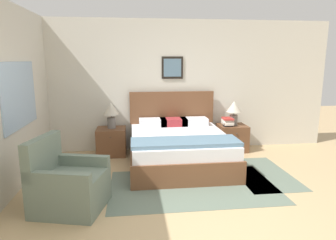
{
  "coord_description": "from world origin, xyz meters",
  "views": [
    {
      "loc": [
        -0.62,
        -3.06,
        1.82
      ],
      "look_at": [
        -0.06,
        1.61,
        0.87
      ],
      "focal_mm": 32.0,
      "sensor_mm": 36.0,
      "label": 1
    }
  ],
  "objects_px": {
    "bed": "(179,147)",
    "armchair": "(67,185)",
    "nightstand_by_door": "(232,138)",
    "table_lamp_by_door": "(234,109)",
    "nightstand_near_window": "(111,142)",
    "table_lamp_near_window": "(111,112)"
  },
  "relations": [
    {
      "from": "table_lamp_near_window",
      "to": "nightstand_by_door",
      "type": "bearing_deg",
      "value": -0.36
    },
    {
      "from": "table_lamp_by_door",
      "to": "armchair",
      "type": "bearing_deg",
      "value": -143.06
    },
    {
      "from": "bed",
      "to": "nightstand_by_door",
      "type": "bearing_deg",
      "value": 30.22
    },
    {
      "from": "armchair",
      "to": "table_lamp_by_door",
      "type": "height_order",
      "value": "table_lamp_by_door"
    },
    {
      "from": "bed",
      "to": "table_lamp_near_window",
      "type": "bearing_deg",
      "value": 148.95
    },
    {
      "from": "bed",
      "to": "nightstand_near_window",
      "type": "height_order",
      "value": "bed"
    },
    {
      "from": "armchair",
      "to": "table_lamp_near_window",
      "type": "distance_m",
      "value": 2.24
    },
    {
      "from": "bed",
      "to": "armchair",
      "type": "distance_m",
      "value": 2.14
    },
    {
      "from": "table_lamp_by_door",
      "to": "bed",
      "type": "bearing_deg",
      "value": -149.62
    },
    {
      "from": "nightstand_near_window",
      "to": "table_lamp_by_door",
      "type": "relative_size",
      "value": 1.13
    },
    {
      "from": "nightstand_by_door",
      "to": "bed",
      "type": "bearing_deg",
      "value": -149.78
    },
    {
      "from": "table_lamp_near_window",
      "to": "bed",
      "type": "bearing_deg",
      "value": -31.05
    },
    {
      "from": "nightstand_by_door",
      "to": "table_lamp_by_door",
      "type": "bearing_deg",
      "value": 40.17
    },
    {
      "from": "bed",
      "to": "nightstand_by_door",
      "type": "relative_size",
      "value": 3.54
    },
    {
      "from": "nightstand_near_window",
      "to": "table_lamp_by_door",
      "type": "xyz_separation_m",
      "value": [
        2.43,
        0.01,
        0.59
      ]
    },
    {
      "from": "armchair",
      "to": "nightstand_by_door",
      "type": "xyz_separation_m",
      "value": [
        2.82,
        2.12,
        -0.04
      ]
    },
    {
      "from": "nightstand_near_window",
      "to": "table_lamp_by_door",
      "type": "bearing_deg",
      "value": 0.35
    },
    {
      "from": "bed",
      "to": "armchair",
      "type": "bearing_deg",
      "value": -138.72
    },
    {
      "from": "table_lamp_near_window",
      "to": "table_lamp_by_door",
      "type": "height_order",
      "value": "same"
    },
    {
      "from": "armchair",
      "to": "nightstand_by_door",
      "type": "bearing_deg",
      "value": 141.27
    },
    {
      "from": "nightstand_near_window",
      "to": "armchair",
      "type": "bearing_deg",
      "value": -100.69
    },
    {
      "from": "armchair",
      "to": "table_lamp_by_door",
      "type": "relative_size",
      "value": 1.93
    }
  ]
}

